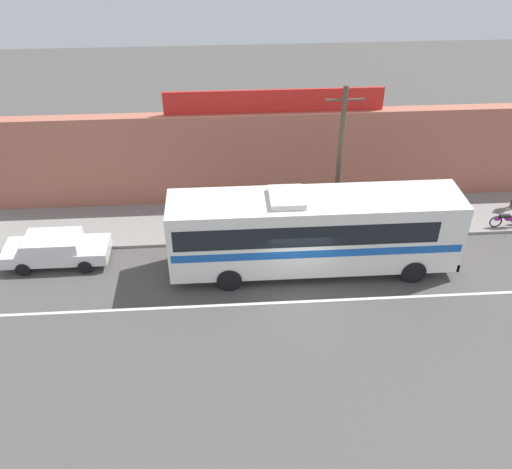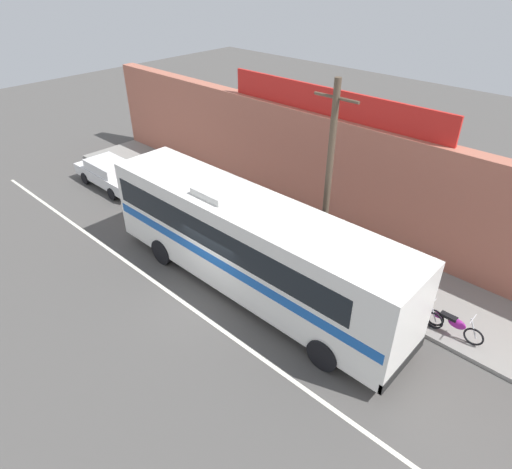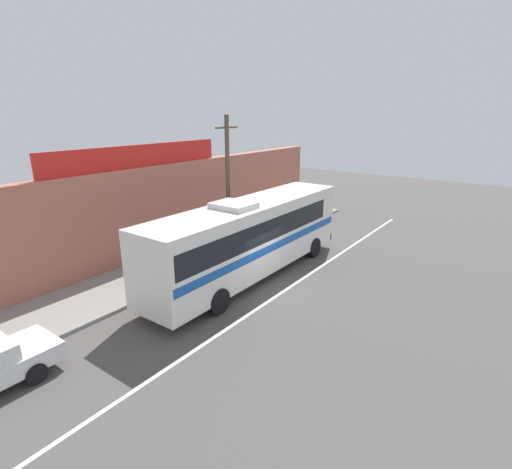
# 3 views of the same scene
# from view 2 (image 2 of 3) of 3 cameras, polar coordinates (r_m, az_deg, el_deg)

# --- Properties ---
(ground_plane) EXTENTS (70.00, 70.00, 0.00)m
(ground_plane) POSITION_cam_2_polar(r_m,az_deg,el_deg) (16.20, -6.13, -7.94)
(ground_plane) COLOR #4F4C49
(sidewalk_slab) EXTENTS (30.00, 3.60, 0.14)m
(sidewalk_slab) POSITION_cam_2_polar(r_m,az_deg,el_deg) (19.20, 5.48, -0.40)
(sidewalk_slab) COLOR gray
(sidewalk_slab) RESTS_ON ground_plane
(storefront_facade) EXTENTS (30.00, 0.70, 4.80)m
(storefront_facade) POSITION_cam_2_polar(r_m,az_deg,el_deg) (19.65, 9.76, 7.83)
(storefront_facade) COLOR #B26651
(storefront_facade) RESTS_ON ground_plane
(storefront_billboard) EXTENTS (10.41, 0.12, 1.10)m
(storefront_billboard) POSITION_cam_2_polar(r_m,az_deg,el_deg) (18.85, 9.53, 16.38)
(storefront_billboard) COLOR red
(storefront_billboard) RESTS_ON storefront_facade
(road_center_stripe) EXTENTS (30.00, 0.14, 0.01)m
(road_center_stripe) POSITION_cam_2_polar(r_m,az_deg,el_deg) (15.82, -8.32, -9.27)
(road_center_stripe) COLOR silver
(road_center_stripe) RESTS_ON ground_plane
(intercity_bus) EXTENTS (12.09, 2.60, 3.78)m
(intercity_bus) POSITION_cam_2_polar(r_m,az_deg,el_deg) (15.30, -1.14, -0.78)
(intercity_bus) COLOR white
(intercity_bus) RESTS_ON ground_plane
(parked_car) EXTENTS (4.50, 1.83, 1.37)m
(parked_car) POSITION_cam_2_polar(r_m,az_deg,el_deg) (24.50, -18.10, 7.49)
(parked_car) COLOR silver
(parked_car) RESTS_ON ground_plane
(utility_pole) EXTENTS (1.60, 0.22, 7.18)m
(utility_pole) POSITION_cam_2_polar(r_m,az_deg,el_deg) (15.29, 9.22, 6.52)
(utility_pole) COLOR brown
(utility_pole) RESTS_ON sidewalk_slab
(motorcycle_blue) EXTENTS (1.87, 0.56, 0.94)m
(motorcycle_blue) POSITION_cam_2_polar(r_m,az_deg,el_deg) (15.58, 23.96, -10.40)
(motorcycle_blue) COLOR black
(motorcycle_blue) RESTS_ON sidewalk_slab
(motorcycle_green) EXTENTS (1.95, 0.56, 0.94)m
(motorcycle_green) POSITION_cam_2_polar(r_m,az_deg,el_deg) (15.72, 19.59, -8.81)
(motorcycle_green) COLOR black
(motorcycle_green) RESTS_ON sidewalk_slab
(pedestrian_far_right) EXTENTS (0.30, 0.48, 1.61)m
(pedestrian_far_right) POSITION_cam_2_polar(r_m,az_deg,el_deg) (18.23, 4.83, 1.41)
(pedestrian_far_right) COLOR navy
(pedestrian_far_right) RESTS_ON sidewalk_slab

